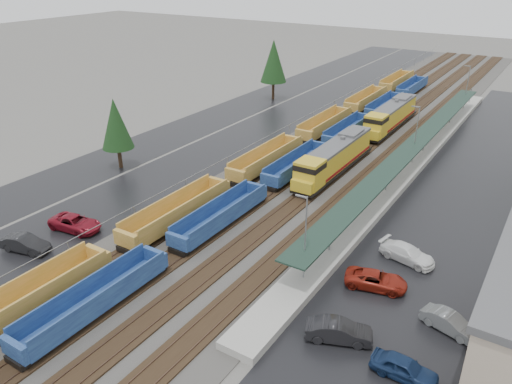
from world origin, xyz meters
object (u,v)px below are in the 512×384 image
parked_car_east_c (407,254)px  parked_car_east_e (450,323)px  parked_car_west_c (75,223)px  locomotive_lead (333,158)px  parked_car_east_d (404,368)px  parked_car_west_b (25,244)px  well_string_blue (297,165)px  well_string_yellow (267,160)px  locomotive_trail (390,116)px  parked_car_east_b (376,280)px  parked_car_east_a (339,331)px

parked_car_east_c → parked_car_east_e: (5.38, -7.49, -0.03)m
parked_car_west_c → locomotive_lead: bearing=-38.4°
parked_car_east_d → parked_car_east_c: bearing=17.4°
locomotive_lead → parked_car_west_b: 35.28m
well_string_blue → parked_car_east_e: 30.38m
parked_car_east_d → well_string_yellow: bearing=46.6°
locomotive_trail → parked_car_west_b: locomotive_trail is taller
parked_car_east_c → parked_car_east_d: (3.96, -13.58, 0.01)m
well_string_blue → parked_car_west_c: size_ratio=20.49×
parked_car_east_b → parked_car_east_d: 9.64m
locomotive_trail → well_string_blue: locomotive_trail is taller
parked_car_west_c → parked_car_east_e: 34.96m
parked_car_west_c → locomotive_trail: bearing=-25.9°
locomotive_lead → parked_car_east_c: size_ratio=3.67×
parked_car_west_c → parked_car_east_c: size_ratio=1.08×
well_string_yellow → well_string_blue: bearing=10.3°
well_string_yellow → parked_car_west_b: well_string_yellow is taller
parked_car_west_c → parked_car_east_d: parked_car_west_c is taller
well_string_yellow → parked_car_west_c: bearing=-108.0°
well_string_yellow → parked_car_east_b: bearing=-39.3°
locomotive_lead → parked_car_east_d: (17.58, -27.72, -1.51)m
parked_car_east_e → parked_car_east_b: bearing=86.4°
parked_car_west_c → parked_car_east_c: 31.66m
well_string_blue → locomotive_lead: bearing=24.1°
well_string_blue → parked_car_west_b: (-12.31, -29.46, -0.35)m
parked_car_east_d → parked_car_east_e: 6.25m
parked_car_west_c → parked_car_east_c: bearing=-75.2°
well_string_yellow → parked_car_east_e: size_ratio=28.15×
locomotive_trail → parked_car_east_a: bearing=-75.2°
parked_car_west_c → parked_car_east_d: size_ratio=1.25×
parked_car_east_a → locomotive_lead: bearing=3.2°
parked_car_east_b → well_string_blue: bearing=30.0°
locomotive_trail → well_string_yellow: size_ratio=0.16×
parked_car_west_b → parked_car_east_c: parked_car_west_b is taller
well_string_blue → parked_car_east_b: (16.68, -17.64, -0.42)m
well_string_yellow → well_string_blue: well_string_yellow is taller
well_string_yellow → parked_car_east_b: (20.68, -16.91, -0.50)m
parked_car_west_b → parked_car_east_a: parked_car_east_a is taller
locomotive_lead → parked_car_west_c: (-15.67, -26.16, -1.49)m
well_string_blue → parked_car_east_d: bearing=-50.2°
well_string_blue → parked_car_east_a: well_string_blue is taller
locomotive_lead → locomotive_trail: size_ratio=1.00×
locomotive_lead → parked_car_east_a: size_ratio=3.90×
locomotive_trail → parked_car_east_c: 37.72m
parked_car_east_d → parked_car_east_e: (1.41, 6.09, -0.04)m
locomotive_trail → parked_car_east_a: size_ratio=3.90×
parked_car_east_a → parked_car_east_d: bearing=-122.9°
locomotive_lead → parked_car_west_b: bearing=-117.6°
parked_car_west_b → parked_car_east_e: bearing=-88.0°
well_string_yellow → well_string_blue: 4.07m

